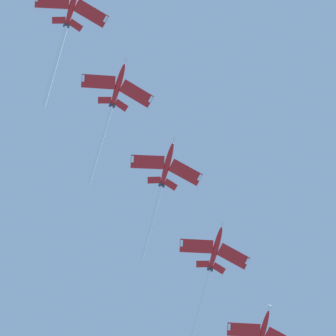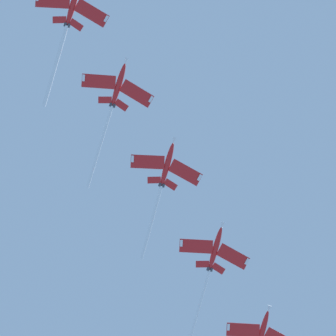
# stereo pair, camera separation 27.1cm
# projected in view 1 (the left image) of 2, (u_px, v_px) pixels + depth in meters

# --- Properties ---
(jet_lead) EXTENTS (23.19, 28.51, 14.60)m
(jet_lead) POSITION_uv_depth(u_px,v_px,m) (67.00, 25.00, 171.46)
(jet_lead) COLOR red
(jet_second) EXTENTS (22.95, 29.02, 15.24)m
(jet_second) POSITION_uv_depth(u_px,v_px,m) (114.00, 100.00, 173.12)
(jet_second) COLOR red
(jet_third) EXTENTS (22.24, 26.88, 13.88)m
(jet_third) POSITION_uv_depth(u_px,v_px,m) (163.00, 178.00, 173.98)
(jet_third) COLOR red
(jet_fourth) EXTENTS (22.87, 28.38, 14.89)m
(jet_fourth) POSITION_uv_depth(u_px,v_px,m) (212.00, 261.00, 175.65)
(jet_fourth) COLOR red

